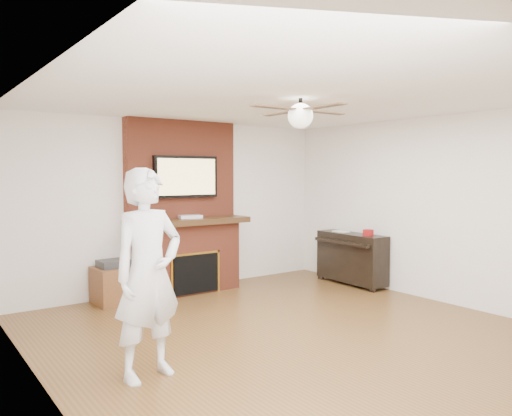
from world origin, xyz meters
TOP-DOWN VIEW (x-y plane):
  - room_shell at (0.00, 0.00)m, footprint 5.36×5.86m
  - fireplace at (0.00, 2.55)m, footprint 1.78×0.64m
  - tv at (0.00, 2.50)m, footprint 1.00×0.08m
  - ceiling_fan at (-0.00, 0.00)m, footprint 1.21×1.21m
  - person at (-1.72, -0.05)m, footprint 0.72×0.55m
  - side_table at (-1.10, 2.48)m, footprint 0.53×0.53m
  - piano at (2.31, 1.43)m, footprint 0.49×1.23m
  - cable_box at (0.03, 2.45)m, footprint 0.35×0.24m
  - candle_orange at (-0.22, 2.32)m, footprint 0.08×0.08m
  - candle_green at (-0.07, 2.36)m, footprint 0.08×0.08m
  - candle_cream at (0.19, 2.31)m, footprint 0.08×0.08m

SIDE VIEW (x-z plane):
  - candle_green at x=-0.07m, z-range 0.00..0.09m
  - candle_cream at x=0.19m, z-range 0.00..0.10m
  - candle_orange at x=-0.22m, z-range 0.00..0.12m
  - side_table at x=-1.10m, z-range -0.02..0.56m
  - piano at x=2.31m, z-range -0.02..0.87m
  - person at x=-1.72m, z-range 0.00..1.78m
  - fireplace at x=0.00m, z-range -0.25..2.25m
  - cable_box at x=0.03m, z-range 1.08..1.13m
  - room_shell at x=0.00m, z-range -0.18..2.68m
  - tv at x=0.00m, z-range 1.38..1.98m
  - ceiling_fan at x=0.00m, z-range 2.18..2.49m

